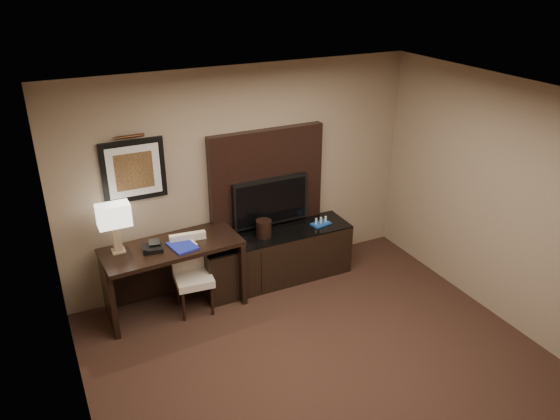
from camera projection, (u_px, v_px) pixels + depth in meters
floor at (347, 393)px, 5.22m from camera, size 4.50×5.00×0.01m
ceiling at (365, 117)px, 4.08m from camera, size 4.50×5.00×0.01m
wall_back at (242, 176)px, 6.69m from camera, size 4.50×0.01×2.70m
wall_left at (80, 347)px, 3.75m from camera, size 0.01×5.00×2.70m
wall_right at (541, 221)px, 5.55m from camera, size 0.01×5.00×2.70m
desk at (174, 277)px, 6.33m from camera, size 1.59×0.75×0.84m
credenza at (276, 256)px, 6.94m from camera, size 1.95×0.55×0.67m
tv_wall_panel at (267, 180)px, 6.79m from camera, size 1.50×0.12×1.30m
tv at (270, 201)px, 6.82m from camera, size 1.00×0.08×0.60m
artwork at (134, 170)px, 6.02m from camera, size 0.70×0.04×0.70m
picture_light at (130, 137)px, 5.83m from camera, size 0.04×0.04×0.30m
desk_chair at (194, 278)px, 6.28m from camera, size 0.46×0.52×0.87m
table_lamp at (115, 228)px, 5.90m from camera, size 0.36×0.22×0.58m
desk_phone at (153, 246)px, 6.02m from camera, size 0.24×0.23×0.11m
blue_folder at (182, 246)px, 6.12m from camera, size 0.31×0.38×0.02m
book at (181, 238)px, 6.10m from camera, size 0.16×0.04×0.21m
ice_bucket at (264, 228)px, 6.67m from camera, size 0.21×0.21×0.21m
minibar_tray at (321, 221)px, 6.99m from camera, size 0.27×0.19×0.09m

